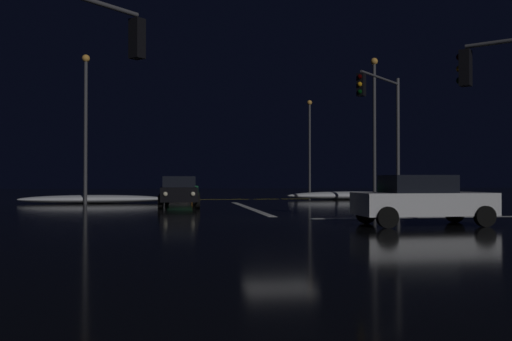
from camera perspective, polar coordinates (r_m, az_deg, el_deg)
ground at (r=20.15m, az=2.37°, el=-5.12°), size 120.00×120.00×0.10m
stop_line_north at (r=27.52m, az=-0.69°, el=-3.85°), size 0.35×12.77×0.01m
centre_line_ns at (r=39.02m, az=-3.12°, el=-2.95°), size 22.00×0.15×0.01m
crosswalk_bar_east at (r=22.87m, az=21.44°, el=-4.42°), size 12.77×0.40×0.01m
snow_bank_left_curb at (r=33.99m, az=-16.30°, el=-2.83°), size 8.47×1.50×0.49m
snow_bank_right_curb at (r=39.07m, az=9.35°, el=-2.53°), size 8.52×1.50×0.55m
sedan_black at (r=28.94m, az=-7.92°, el=-2.11°), size 2.02×4.33×1.57m
sedan_green at (r=34.65m, az=-7.58°, el=-1.89°), size 2.02×4.33×1.57m
sedan_gray at (r=40.70m, az=-8.11°, el=-1.73°), size 2.02×4.33×1.57m
sedan_orange at (r=45.91m, az=-7.61°, el=-1.62°), size 2.02×4.33×1.57m
sedan_white_crossing at (r=18.30m, az=16.57°, el=-2.86°), size 4.33×2.02×1.57m
traffic_signal_sw at (r=13.71m, az=-20.03°, el=10.80°), size 3.46×3.46×6.07m
traffic_signal_ne at (r=28.52m, az=12.91°, el=5.56°), size 3.41×3.41×6.69m
streetlamp_right_far at (r=50.50m, az=5.49°, el=3.14°), size 0.44×0.44×8.50m
streetlamp_left_near at (r=33.31m, az=-16.98°, el=5.22°), size 0.44×0.44×8.51m
streetlamp_right_near at (r=35.30m, az=11.98°, el=5.19°), size 0.44×0.44×8.90m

